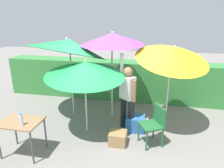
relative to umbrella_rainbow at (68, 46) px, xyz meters
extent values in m
plane|color=gray|center=(1.24, -0.64, -1.96)|extent=(24.00, 24.00, 0.00)
cube|color=#38843D|center=(1.24, 1.49, -1.31)|extent=(8.00, 0.70, 1.29)
cylinder|color=silver|center=(0.05, -0.02, -1.07)|extent=(0.04, 0.04, 1.78)
cone|color=green|center=(0.00, 0.00, 0.00)|extent=(2.20, 2.13, 1.14)
sphere|color=silver|center=(-0.05, 0.02, 0.20)|extent=(0.05, 0.05, 0.05)
cylinder|color=silver|center=(2.61, -0.28, -1.08)|extent=(0.04, 0.04, 1.76)
cone|color=yellow|center=(2.65, -0.26, -0.05)|extent=(1.76, 1.71, 0.89)
sphere|color=silver|center=(2.68, -0.25, 0.11)|extent=(0.05, 0.05, 0.05)
cylinder|color=silver|center=(1.16, 0.10, -0.95)|extent=(0.04, 0.04, 2.02)
cone|color=purple|center=(1.16, 0.09, 0.21)|extent=(1.62, 1.62, 0.37)
sphere|color=silver|center=(1.17, 0.09, 0.37)|extent=(0.05, 0.05, 0.05)
cylinder|color=silver|center=(0.70, -0.80, -1.25)|extent=(0.04, 0.04, 1.42)
cone|color=green|center=(0.72, -0.79, -0.38)|extent=(1.88, 1.88, 0.57)
sphere|color=silver|center=(0.73, -0.78, -0.20)|extent=(0.05, 0.05, 0.05)
cylinder|color=black|center=(1.56, -0.44, -1.55)|extent=(0.14, 0.14, 0.82)
cylinder|color=black|center=(1.77, -0.62, -1.55)|extent=(0.14, 0.14, 0.82)
cube|color=silver|center=(1.66, -0.53, -0.86)|extent=(0.42, 0.40, 0.56)
sphere|color=#8C6647|center=(1.66, -0.53, -0.47)|extent=(0.22, 0.22, 0.22)
cylinder|color=silver|center=(1.49, -0.38, -0.36)|extent=(0.13, 0.13, 0.56)
cylinder|color=#8C6647|center=(1.84, -0.68, -0.88)|extent=(0.13, 0.13, 0.52)
cylinder|color=#236633|center=(2.00, -1.02, -1.74)|extent=(0.04, 0.04, 0.44)
cylinder|color=#236633|center=(2.19, -1.35, -1.74)|extent=(0.04, 0.04, 0.44)
cylinder|color=#236633|center=(2.33, -0.83, -1.74)|extent=(0.04, 0.04, 0.44)
cylinder|color=#236633|center=(2.52, -1.15, -1.74)|extent=(0.04, 0.04, 0.44)
cube|color=#236633|center=(2.26, -1.09, -1.49)|extent=(0.60, 0.60, 0.05)
cube|color=#236633|center=(2.43, -0.99, -1.27)|extent=(0.26, 0.40, 0.40)
cube|color=#2D6BB7|center=(1.88, -0.55, -1.77)|extent=(0.45, 0.40, 0.37)
cube|color=#9E7A4C|center=(1.56, -1.22, -1.81)|extent=(0.38, 0.37, 0.29)
cylinder|color=#4C4C51|center=(0.08, -1.68, -1.60)|extent=(0.04, 0.04, 0.71)
cylinder|color=#4C4C51|center=(-0.64, -1.68, -1.60)|extent=(0.04, 0.04, 0.71)
cylinder|color=#4C4C51|center=(0.08, -2.20, -1.60)|extent=(0.04, 0.04, 0.71)
cube|color=#99724C|center=(-0.28, -1.94, -1.23)|extent=(0.80, 0.60, 0.03)
cylinder|color=silver|center=(-0.16, -2.07, -1.10)|extent=(0.07, 0.07, 0.22)
cylinder|color=#2D60B7|center=(-0.16, -2.07, -0.98)|extent=(0.04, 0.04, 0.02)
camera|label=1|loc=(2.25, -5.21, 0.80)|focal=33.71mm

